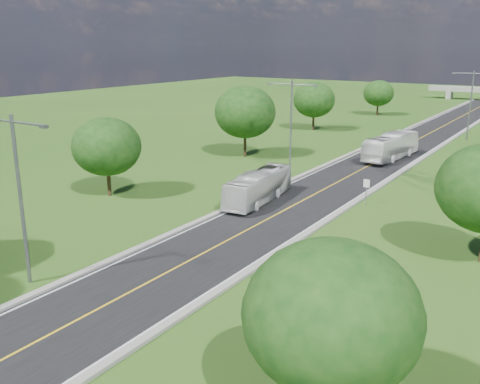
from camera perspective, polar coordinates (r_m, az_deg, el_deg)
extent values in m
plane|color=#275016|center=(70.15, 15.45, 3.71)|extent=(260.00, 260.00, 0.00)
cube|color=black|center=(75.79, 16.86, 4.48)|extent=(8.00, 150.00, 0.06)
cube|color=gray|center=(77.03, 13.83, 4.93)|extent=(0.50, 150.00, 0.22)
cube|color=gray|center=(74.74, 19.98, 4.12)|extent=(0.50, 150.00, 0.22)
cylinder|color=slate|center=(47.93, 13.30, -0.02)|extent=(0.08, 0.08, 2.40)
cube|color=white|center=(47.70, 13.35, 0.90)|extent=(0.55, 0.04, 0.70)
cube|color=gray|center=(149.38, 21.43, 9.62)|extent=(1.20, 3.00, 2.00)
cylinder|color=slate|center=(32.97, -22.33, -0.99)|extent=(0.22, 0.22, 10.00)
cylinder|color=slate|center=(30.91, -21.69, 6.79)|extent=(2.80, 0.12, 0.12)
cube|color=slate|center=(29.88, -20.21, 6.57)|extent=(0.50, 0.25, 0.18)
cylinder|color=slate|center=(57.82, 5.44, 6.81)|extent=(0.22, 0.22, 10.00)
cylinder|color=slate|center=(57.97, 4.31, 11.44)|extent=(2.80, 0.12, 0.12)
cylinder|color=slate|center=(56.68, 6.84, 11.28)|extent=(2.80, 0.12, 0.12)
cube|color=slate|center=(58.61, 3.17, 11.45)|extent=(0.50, 0.25, 0.18)
cube|color=slate|center=(56.12, 8.05, 11.14)|extent=(0.50, 0.25, 0.18)
cylinder|color=slate|center=(85.37, 23.35, 8.44)|extent=(0.22, 0.22, 10.00)
cylinder|color=slate|center=(85.27, 22.75, 11.61)|extent=(2.80, 0.12, 0.12)
cube|color=slate|center=(85.53, 21.88, 11.68)|extent=(0.50, 0.25, 0.18)
cylinder|color=black|center=(51.13, -13.81, 1.09)|extent=(0.36, 0.36, 2.70)
ellipsoid|color=#0F370F|center=(50.43, -14.05, 4.72)|extent=(6.30, 6.30, 5.36)
cylinder|color=black|center=(67.10, 0.53, 5.17)|extent=(0.36, 0.36, 3.24)
ellipsoid|color=#0F370F|center=(66.50, 0.54, 8.52)|extent=(7.56, 7.56, 6.43)
cylinder|color=black|center=(88.89, 7.83, 7.47)|extent=(0.36, 0.36, 2.88)
ellipsoid|color=#0F370F|center=(88.47, 7.91, 9.73)|extent=(6.72, 6.72, 5.71)
cylinder|color=black|center=(110.12, 14.45, 8.58)|extent=(0.36, 0.36, 2.52)
ellipsoid|color=#0F370F|center=(109.81, 14.56, 10.17)|extent=(5.88, 5.88, 5.00)
ellipsoid|color=#0F370F|center=(19.23, 9.72, -12.86)|extent=(6.30, 6.30, 5.36)
imported|color=white|center=(67.96, 15.82, 4.71)|extent=(3.71, 11.37, 3.11)
imported|color=silver|center=(47.56, 1.99, 0.57)|extent=(3.29, 10.06, 2.75)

